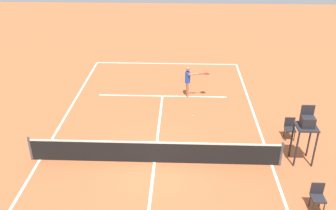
{
  "coord_description": "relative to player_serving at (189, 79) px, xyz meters",
  "views": [
    {
      "loc": [
        -1.01,
        11.97,
        8.76
      ],
      "look_at": [
        -0.41,
        -3.46,
        0.8
      ],
      "focal_mm": 39.3,
      "sensor_mm": 36.0,
      "label": 1
    }
  ],
  "objects": [
    {
      "name": "player_serving",
      "position": [
        0.0,
        0.0,
        0.0
      ],
      "size": [
        1.3,
        0.46,
        1.69
      ],
      "rotation": [
        0.0,
        0.0,
        1.71
      ],
      "color": "#9E704C",
      "rests_on": "ground"
    },
    {
      "name": "courtside_chair_near",
      "position": [
        -4.18,
        8.53,
        -0.47
      ],
      "size": [
        0.44,
        0.46,
        0.95
      ],
      "color": "#262626",
      "rests_on": "ground"
    },
    {
      "name": "courtside_chair_mid",
      "position": [
        -4.39,
        4.1,
        -0.47
      ],
      "size": [
        0.44,
        0.46,
        0.95
      ],
      "color": "#262626",
      "rests_on": "ground"
    },
    {
      "name": "tennis_net",
      "position": [
        1.41,
        6.16,
        -0.51
      ],
      "size": [
        10.0,
        0.1,
        1.07
      ],
      "color": "#4C4C51",
      "rests_on": "ground"
    },
    {
      "name": "tennis_ball",
      "position": [
        -0.21,
        2.34,
        -0.97
      ],
      "size": [
        0.07,
        0.07,
        0.07
      ],
      "primitive_type": "sphere",
      "color": "#CCE033",
      "rests_on": "ground"
    },
    {
      "name": "umpire_chair",
      "position": [
        -4.43,
        5.81,
        0.6
      ],
      "size": [
        0.8,
        0.8,
        2.41
      ],
      "color": "#232328",
      "rests_on": "ground"
    },
    {
      "name": "ground_plane",
      "position": [
        1.41,
        6.16,
        -1.01
      ],
      "size": [
        60.0,
        60.0,
        0.0
      ],
      "primitive_type": "plane",
      "color": "#AD5933"
    },
    {
      "name": "court_lines",
      "position": [
        1.41,
        6.16,
        -1.0
      ],
      "size": [
        9.4,
        22.2,
        0.01
      ],
      "color": "white",
      "rests_on": "ground"
    }
  ]
}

